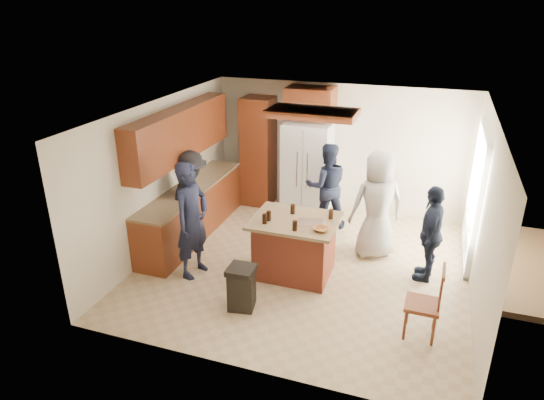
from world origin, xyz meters
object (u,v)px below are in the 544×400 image
(person_side_right, at_px, (431,233))
(kitchen_island, at_px, (295,246))
(person_front_left, at_px, (192,220))
(trash_bin, at_px, (242,287))
(person_counter, at_px, (191,198))
(spindle_chair, at_px, (424,305))
(person_behind_right, at_px, (377,205))
(person_behind_left, at_px, (326,186))
(refrigerator, at_px, (307,168))

(person_side_right, bearing_deg, kitchen_island, -68.68)
(person_front_left, height_order, person_side_right, person_front_left)
(person_side_right, relative_size, trash_bin, 2.40)
(person_counter, height_order, trash_bin, person_counter)
(person_counter, height_order, spindle_chair, person_counter)
(person_behind_right, bearing_deg, person_front_left, 2.64)
(spindle_chair, bearing_deg, person_behind_right, 114.62)
(person_behind_left, xyz_separation_m, person_behind_right, (1.02, -0.81, 0.10))
(person_front_left, distance_m, kitchen_island, 1.61)
(person_counter, bearing_deg, kitchen_island, -106.59)
(person_counter, relative_size, spindle_chair, 1.67)
(person_front_left, bearing_deg, spindle_chair, -86.02)
(person_behind_right, xyz_separation_m, trash_bin, (-1.51, -2.10, -0.58))
(spindle_chair, bearing_deg, refrigerator, 126.14)
(trash_bin, bearing_deg, person_side_right, 34.46)
(person_behind_right, relative_size, person_counter, 1.08)
(person_behind_left, xyz_separation_m, spindle_chair, (1.90, -2.72, -0.35))
(person_behind_left, xyz_separation_m, trash_bin, (-0.49, -2.91, -0.49))
(person_side_right, distance_m, trash_bin, 2.92)
(person_behind_right, distance_m, person_side_right, 1.00)
(person_behind_right, relative_size, refrigerator, 1.00)
(person_behind_left, bearing_deg, person_front_left, 33.63)
(person_side_right, relative_size, spindle_chair, 1.52)
(kitchen_island, bearing_deg, person_counter, 167.56)
(trash_bin, bearing_deg, refrigerator, 90.55)
(person_side_right, xyz_separation_m, kitchen_island, (-1.95, -0.54, -0.28))
(person_side_right, relative_size, refrigerator, 0.84)
(person_behind_left, distance_m, person_counter, 2.46)
(person_front_left, bearing_deg, refrigerator, -8.19)
(person_behind_right, xyz_separation_m, refrigerator, (-1.54, 1.40, -0.00))
(person_behind_right, xyz_separation_m, kitchen_island, (-1.08, -1.01, -0.43))
(person_front_left, distance_m, person_behind_right, 2.96)
(kitchen_island, bearing_deg, person_behind_left, 88.14)
(person_behind_left, relative_size, refrigerator, 0.89)
(person_behind_right, bearing_deg, refrigerator, -70.22)
(person_behind_left, bearing_deg, trash_bin, 57.41)
(person_front_left, height_order, trash_bin, person_front_left)
(person_front_left, xyz_separation_m, person_behind_left, (1.52, 2.32, -0.10))
(person_front_left, xyz_separation_m, person_side_right, (3.41, 1.04, -0.15))
(person_side_right, distance_m, person_counter, 3.91)
(refrigerator, relative_size, spindle_chair, 1.81)
(person_front_left, height_order, person_behind_left, person_front_left)
(person_front_left, xyz_separation_m, refrigerator, (1.00, 2.91, -0.01))
(person_behind_left, bearing_deg, refrigerator, -71.44)
(refrigerator, height_order, spindle_chair, refrigerator)
(person_behind_right, xyz_separation_m, person_counter, (-3.05, -0.58, -0.07))
(person_side_right, xyz_separation_m, refrigerator, (-2.41, 1.87, 0.14))
(trash_bin, bearing_deg, spindle_chair, 4.45)
(person_front_left, relative_size, person_behind_left, 1.13)
(kitchen_island, height_order, trash_bin, kitchen_island)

